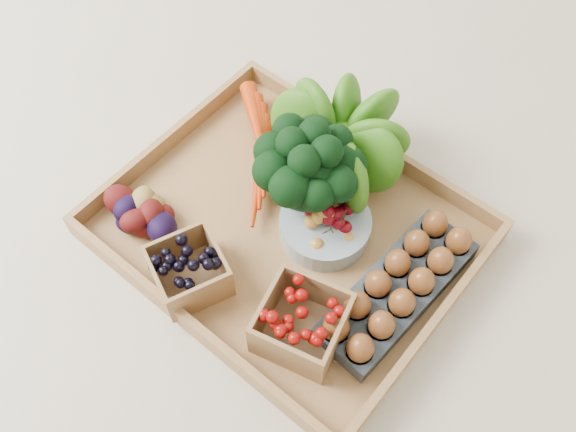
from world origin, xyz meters
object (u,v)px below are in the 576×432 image
Objects in this scene: tray at (288,233)px; egg_carton at (397,291)px; cherry_bowl at (325,226)px; broccoli at (308,184)px.

tray is 0.20m from egg_carton.
egg_carton is (0.15, -0.02, -0.00)m from cherry_bowl.
tray is at bearing -142.76° from cherry_bowl.
egg_carton reaches higher than tray.
egg_carton is at bearing -10.45° from broccoli.
egg_carton is at bearing -7.11° from cherry_bowl.
cherry_bowl is at bearing -19.79° from broccoli.
cherry_bowl reaches higher than egg_carton.
tray is 3.77× the size of cherry_bowl.
cherry_bowl is 0.15m from egg_carton.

